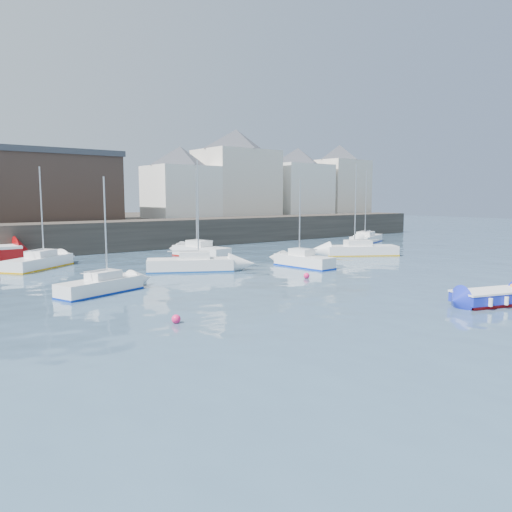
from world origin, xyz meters
TOP-DOWN VIEW (x-y plane):
  - water at (0.00, 0.00)m, footprint 220.00×220.00m
  - quay_wall at (0.00, 35.00)m, footprint 90.00×5.00m
  - land_strip at (0.00, 53.00)m, footprint 90.00×32.00m
  - bldg_east_a at (20.00, 42.00)m, footprint 13.36×13.36m
  - bldg_east_b at (31.00, 41.50)m, footprint 11.88×11.88m
  - bldg_east_c at (40.00, 41.50)m, footprint 11.14×11.14m
  - bldg_east_d at (11.00, 41.50)m, footprint 11.14×11.14m
  - warehouse at (-6.00, 43.00)m, footprint 16.40×10.40m
  - blue_dinghy at (4.18, -2.00)m, footprint 4.34×2.83m
  - sailboat_a at (-10.28, 13.11)m, footprint 5.31×3.13m
  - sailboat_b at (-1.87, 17.45)m, footprint 6.49×4.77m
  - sailboat_c at (6.20, 13.90)m, footprint 2.00×5.25m
  - sailboat_d at (15.93, 16.41)m, footprint 6.83×5.30m
  - sailboat_f at (3.33, 24.41)m, footprint 2.93×6.29m
  - sailboat_g at (26.87, 24.82)m, footprint 7.08×4.71m
  - sailboat_h at (-10.27, 25.83)m, footprint 5.93×5.23m
  - buoy_near at (-10.20, 4.56)m, footprint 0.39×0.39m
  - buoy_mid at (2.60, 9.80)m, footprint 0.40×0.40m
  - buoy_far at (2.10, 17.25)m, footprint 0.40×0.40m

SIDE VIEW (x-z plane):
  - water at x=0.00m, z-range 0.00..0.00m
  - buoy_near at x=-10.20m, z-range -0.20..0.20m
  - buoy_mid at x=2.60m, z-range -0.20..0.20m
  - buoy_far at x=2.10m, z-range -0.20..0.20m
  - blue_dinghy at x=4.18m, z-range 0.04..0.81m
  - sailboat_a at x=-10.28m, z-range -2.83..3.75m
  - sailboat_g at x=26.87m, z-range -3.80..4.78m
  - sailboat_h at x=-10.27m, z-range -3.37..4.38m
  - sailboat_d at x=15.93m, z-range -3.75..4.79m
  - sailboat_c at x=6.20m, z-range -2.87..3.91m
  - sailboat_b at x=-1.87m, z-range -3.52..4.57m
  - sailboat_f at x=3.33m, z-range -3.38..4.49m
  - land_strip at x=0.00m, z-range 0.00..2.80m
  - quay_wall at x=0.00m, z-range 0.00..3.00m
  - warehouse at x=-6.00m, z-range 2.82..10.42m
  - bldg_east_d at x=11.00m, z-range 2.89..11.84m
  - bldg_east_b at x=31.00m, z-range 2.89..12.84m
  - bldg_east_c at x=40.00m, z-range 2.90..13.85m
  - bldg_east_a at x=20.00m, z-range 2.91..14.71m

